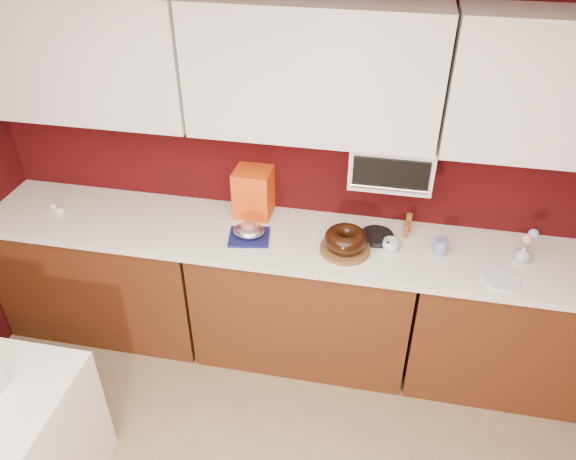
% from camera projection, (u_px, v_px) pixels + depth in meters
% --- Properties ---
extents(ceiling, '(4.00, 4.50, 0.02)m').
position_uv_depth(ceiling, '(94.00, 113.00, 0.81)').
color(ceiling, white).
rests_on(ceiling, wall_back).
extents(wall_back, '(4.00, 0.02, 2.50)m').
position_uv_depth(wall_back, '(315.00, 161.00, 3.34)').
color(wall_back, '#390708').
rests_on(wall_back, floor).
extents(base_cabinet_left, '(1.31, 0.58, 0.86)m').
position_uv_depth(base_cabinet_left, '(108.00, 273.00, 3.77)').
color(base_cabinet_left, '#522710').
rests_on(base_cabinet_left, floor).
extents(base_cabinet_center, '(1.31, 0.58, 0.86)m').
position_uv_depth(base_cabinet_center, '(303.00, 299.00, 3.56)').
color(base_cabinet_center, '#522710').
rests_on(base_cabinet_center, floor).
extents(base_cabinet_right, '(1.31, 0.58, 0.86)m').
position_uv_depth(base_cabinet_right, '(523.00, 328.00, 3.34)').
color(base_cabinet_right, '#522710').
rests_on(base_cabinet_right, floor).
extents(countertop, '(4.00, 0.62, 0.04)m').
position_uv_depth(countertop, '(305.00, 241.00, 3.30)').
color(countertop, white).
rests_on(countertop, base_cabinet_center).
extents(upper_cabinet_left, '(1.31, 0.33, 0.70)m').
position_uv_depth(upper_cabinet_left, '(73.00, 55.00, 3.07)').
color(upper_cabinet_left, white).
rests_on(upper_cabinet_left, wall_back).
extents(upper_cabinet_center, '(1.31, 0.33, 0.70)m').
position_uv_depth(upper_cabinet_center, '(313.00, 72.00, 2.86)').
color(upper_cabinet_center, white).
rests_on(upper_cabinet_center, wall_back).
extents(toaster_oven, '(0.45, 0.30, 0.25)m').
position_uv_depth(toaster_oven, '(392.00, 161.00, 3.08)').
color(toaster_oven, white).
rests_on(toaster_oven, upper_cabinet_center).
extents(toaster_oven_door, '(0.40, 0.02, 0.18)m').
position_uv_depth(toaster_oven_door, '(391.00, 175.00, 2.95)').
color(toaster_oven_door, black).
rests_on(toaster_oven_door, toaster_oven).
extents(toaster_oven_handle, '(0.42, 0.02, 0.02)m').
position_uv_depth(toaster_oven_handle, '(389.00, 189.00, 2.98)').
color(toaster_oven_handle, silver).
rests_on(toaster_oven_handle, toaster_oven).
extents(cake_base, '(0.33, 0.33, 0.03)m').
position_uv_depth(cake_base, '(345.00, 249.00, 3.18)').
color(cake_base, brown).
rests_on(cake_base, countertop).
extents(bundt_cake, '(0.27, 0.27, 0.10)m').
position_uv_depth(bundt_cake, '(346.00, 239.00, 3.15)').
color(bundt_cake, black).
rests_on(bundt_cake, cake_base).
extents(navy_towel, '(0.26, 0.23, 0.02)m').
position_uv_depth(navy_towel, '(249.00, 237.00, 3.29)').
color(navy_towel, '#14164E').
rests_on(navy_towel, countertop).
extents(foil_ham_nest, '(0.19, 0.16, 0.07)m').
position_uv_depth(foil_ham_nest, '(249.00, 231.00, 3.26)').
color(foil_ham_nest, white).
rests_on(foil_ham_nest, navy_towel).
extents(roasted_ham, '(0.11, 0.10, 0.06)m').
position_uv_depth(roasted_ham, '(249.00, 227.00, 3.25)').
color(roasted_ham, '#C6635A').
rests_on(roasted_ham, foil_ham_nest).
extents(pandoro_box, '(0.23, 0.21, 0.30)m').
position_uv_depth(pandoro_box, '(254.00, 192.00, 3.43)').
color(pandoro_box, red).
rests_on(pandoro_box, countertop).
extents(dark_pan, '(0.21, 0.21, 0.03)m').
position_uv_depth(dark_pan, '(377.00, 236.00, 3.28)').
color(dark_pan, black).
rests_on(dark_pan, countertop).
extents(coffee_mug, '(0.11, 0.11, 0.09)m').
position_uv_depth(coffee_mug, '(391.00, 244.00, 3.17)').
color(coffee_mug, silver).
rests_on(coffee_mug, countertop).
extents(blue_jar, '(0.09, 0.09, 0.09)m').
position_uv_depth(blue_jar, '(441.00, 246.00, 3.15)').
color(blue_jar, navy).
rests_on(blue_jar, countertop).
extents(flower_vase, '(0.10, 0.10, 0.11)m').
position_uv_depth(flower_vase, '(523.00, 252.00, 3.09)').
color(flower_vase, '#AAB1C1').
rests_on(flower_vase, countertop).
extents(flower_pink, '(0.05, 0.05, 0.05)m').
position_uv_depth(flower_pink, '(527.00, 239.00, 3.03)').
color(flower_pink, pink).
rests_on(flower_pink, flower_vase).
extents(flower_blue, '(0.06, 0.06, 0.06)m').
position_uv_depth(flower_blue, '(533.00, 234.00, 3.03)').
color(flower_blue, '#80A5CD').
rests_on(flower_blue, flower_vase).
extents(china_plate, '(0.24, 0.24, 0.01)m').
position_uv_depth(china_plate, '(501.00, 279.00, 2.98)').
color(china_plate, white).
rests_on(china_plate, countertop).
extents(amber_bottle, '(0.04, 0.04, 0.09)m').
position_uv_depth(amber_bottle, '(406.00, 231.00, 3.28)').
color(amber_bottle, '#9C491C').
rests_on(amber_bottle, countertop).
extents(egg_left, '(0.06, 0.05, 0.04)m').
position_uv_depth(egg_left, '(53.00, 206.00, 3.54)').
color(egg_left, silver).
rests_on(egg_left, countertop).
extents(egg_right, '(0.06, 0.05, 0.04)m').
position_uv_depth(egg_right, '(60.00, 211.00, 3.49)').
color(egg_right, white).
rests_on(egg_right, countertop).
extents(amber_bottle_tall, '(0.03, 0.03, 0.12)m').
position_uv_depth(amber_bottle_tall, '(409.00, 222.00, 3.32)').
color(amber_bottle_tall, brown).
rests_on(amber_bottle_tall, countertop).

